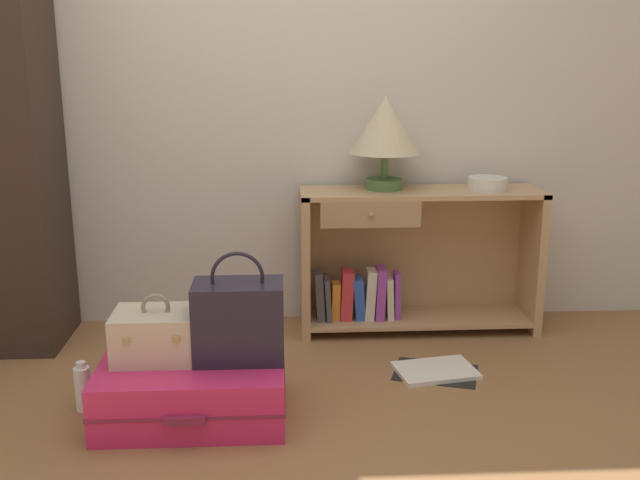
# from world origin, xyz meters

# --- Properties ---
(ground_plane) EXTENTS (9.00, 9.00, 0.00)m
(ground_plane) POSITION_xyz_m (0.00, 0.00, 0.00)
(ground_plane) COLOR olive
(back_wall) EXTENTS (6.40, 0.10, 2.60)m
(back_wall) POSITION_xyz_m (0.00, 1.50, 1.30)
(back_wall) COLOR beige
(back_wall) RESTS_ON ground_plane
(bookshelf) EXTENTS (1.14, 0.33, 0.69)m
(bookshelf) POSITION_xyz_m (0.68, 1.28, 0.34)
(bookshelf) COLOR tan
(bookshelf) RESTS_ON ground_plane
(table_lamp) EXTENTS (0.33, 0.33, 0.44)m
(table_lamp) POSITION_xyz_m (0.56, 1.30, 0.98)
(table_lamp) COLOR #4C7542
(table_lamp) RESTS_ON bookshelf
(bowl) EXTENTS (0.18, 0.18, 0.06)m
(bowl) POSITION_xyz_m (1.05, 1.26, 0.72)
(bowl) COLOR silver
(bowl) RESTS_ON bookshelf
(suitcase_large) EXTENTS (0.69, 0.50, 0.22)m
(suitcase_large) POSITION_xyz_m (-0.26, 0.42, 0.11)
(suitcase_large) COLOR #DB2860
(suitcase_large) RESTS_ON ground_plane
(train_case) EXTENTS (0.32, 0.24, 0.25)m
(train_case) POSITION_xyz_m (-0.39, 0.46, 0.31)
(train_case) COLOR beige
(train_case) RESTS_ON suitcase_large
(handbag) EXTENTS (0.33, 0.20, 0.41)m
(handbag) POSITION_xyz_m (-0.09, 0.44, 0.37)
(handbag) COLOR #231E2D
(handbag) RESTS_ON suitcase_large
(bottle) EXTENTS (0.06, 0.06, 0.19)m
(bottle) POSITION_xyz_m (-0.69, 0.49, 0.09)
(bottle) COLOR white
(bottle) RESTS_ON ground_plane
(open_book_on_floor) EXTENTS (0.40, 0.34, 0.02)m
(open_book_on_floor) POSITION_xyz_m (0.72, 0.74, 0.01)
(open_book_on_floor) COLOR white
(open_book_on_floor) RESTS_ON ground_plane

